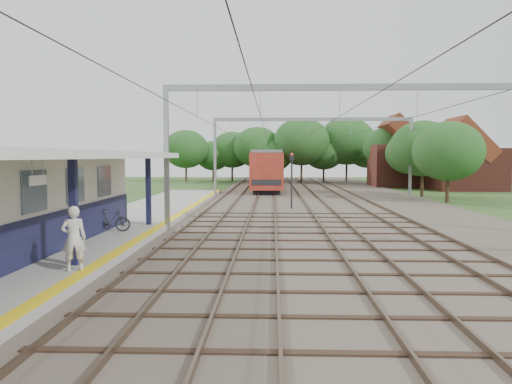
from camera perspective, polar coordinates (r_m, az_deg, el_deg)
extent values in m
plane|color=#2D4C1E|center=(9.40, 1.40, -18.52)|extent=(160.00, 160.00, 0.00)
cube|color=#473D33|center=(39.04, 7.70, -1.21)|extent=(18.00, 90.00, 0.10)
cube|color=gray|center=(24.16, -16.41, -4.29)|extent=(5.00, 52.00, 0.35)
cube|color=yellow|center=(23.52, -11.20, -3.98)|extent=(0.45, 52.00, 0.01)
cube|color=black|center=(17.51, -23.02, -4.68)|extent=(0.06, 18.00, 1.40)
cube|color=slate|center=(17.35, -23.12, 0.23)|extent=(0.05, 16.00, 1.30)
cube|color=black|center=(15.93, -20.12, -2.17)|extent=(0.22, 0.22, 3.20)
cube|color=black|center=(24.48, -12.20, 0.08)|extent=(0.22, 0.22, 3.20)
cube|color=silver|center=(16.66, -26.34, 3.85)|extent=(6.40, 20.00, 0.24)
cube|color=white|center=(14.07, -23.65, 1.24)|extent=(0.06, 0.85, 0.26)
cube|color=brown|center=(39.07, -4.38, -1.00)|extent=(0.07, 88.00, 0.15)
cube|color=brown|center=(38.94, -2.28, -1.01)|extent=(0.07, 88.00, 0.15)
cube|color=brown|center=(38.85, 0.02, -1.02)|extent=(0.07, 88.00, 0.15)
cube|color=brown|center=(38.83, 2.14, -1.02)|extent=(0.07, 88.00, 0.15)
cube|color=brown|center=(38.90, 5.48, -1.03)|extent=(0.07, 88.00, 0.15)
cube|color=brown|center=(39.02, 7.58, -1.03)|extent=(0.07, 88.00, 0.15)
cube|color=brown|center=(39.29, 10.72, -1.03)|extent=(0.07, 88.00, 0.15)
cube|color=brown|center=(39.54, 12.78, -1.03)|extent=(0.07, 88.00, 0.15)
cube|color=gray|center=(24.22, -10.19, 3.73)|extent=(0.22, 0.22, 7.00)
cube|color=gray|center=(24.14, 10.29, 11.70)|extent=(17.00, 0.20, 0.30)
cube|color=gray|center=(43.97, -4.70, 3.90)|extent=(0.22, 0.22, 7.00)
cube|color=gray|center=(45.28, 17.24, 3.73)|extent=(0.22, 0.22, 7.00)
cube|color=gray|center=(43.93, 6.47, 8.26)|extent=(17.00, 0.20, 0.30)
cylinder|color=black|center=(38.89, -3.37, 6.83)|extent=(0.02, 88.00, 0.02)
cylinder|color=black|center=(38.73, 1.09, 6.85)|extent=(0.02, 88.00, 0.02)
cylinder|color=black|center=(38.85, 6.59, 6.82)|extent=(0.02, 88.00, 0.02)
cylinder|color=black|center=(39.30, 11.87, 6.73)|extent=(0.02, 88.00, 0.02)
cylinder|color=#382619|center=(70.44, -6.30, 2.26)|extent=(0.28, 0.28, 2.88)
ellipsoid|color=#163F18|center=(70.42, -6.32, 5.13)|extent=(6.72, 6.72, 5.76)
cylinder|color=#382619|center=(71.83, -1.32, 2.18)|extent=(0.28, 0.28, 2.52)
ellipsoid|color=#163F18|center=(71.80, -1.32, 4.64)|extent=(5.88, 5.88, 5.04)
cylinder|color=#382619|center=(68.73, 3.54, 2.39)|extent=(0.28, 0.28, 3.24)
ellipsoid|color=#163F18|center=(68.73, 3.56, 5.69)|extent=(7.56, 7.56, 6.48)
cylinder|color=#382619|center=(71.16, 8.33, 2.19)|extent=(0.28, 0.28, 2.70)
ellipsoid|color=#163F18|center=(71.13, 8.36, 4.85)|extent=(6.30, 6.30, 5.40)
cylinder|color=#382619|center=(48.91, 19.09, 1.08)|extent=(0.28, 0.28, 2.52)
ellipsoid|color=#163F18|center=(48.86, 19.17, 4.69)|extent=(5.88, 5.88, 5.04)
cylinder|color=#382619|center=(64.47, 15.33, 1.98)|extent=(0.28, 0.28, 2.88)
ellipsoid|color=#163F18|center=(64.44, 15.39, 5.11)|extent=(6.72, 6.72, 5.76)
cube|color=brown|center=(58.56, 22.89, 2.40)|extent=(7.00, 6.00, 4.50)
cube|color=maroon|center=(58.57, 22.98, 5.49)|extent=(4.99, 6.12, 4.99)
cube|color=brown|center=(62.74, 16.66, 2.87)|extent=(8.00, 6.00, 5.00)
cube|color=maroon|center=(62.78, 16.72, 5.97)|extent=(5.52, 6.12, 5.52)
imported|color=silver|center=(15.19, -20.11, -4.99)|extent=(0.80, 0.66, 1.87)
imported|color=black|center=(22.55, -16.30, -3.12)|extent=(1.75, 0.79, 1.02)
cube|color=black|center=(54.76, 1.33, 0.61)|extent=(2.50, 17.88, 0.44)
cube|color=maroon|center=(54.68, 1.33, 2.65)|extent=(3.13, 19.43, 3.44)
cube|color=black|center=(54.67, 1.33, 3.03)|extent=(3.17, 17.88, 0.97)
cube|color=slate|center=(54.67, 1.34, 4.57)|extent=(2.88, 19.43, 0.28)
cube|color=black|center=(74.77, 1.49, 1.53)|extent=(2.50, 17.88, 0.44)
cube|color=maroon|center=(74.71, 1.49, 3.02)|extent=(3.13, 19.43, 3.44)
cube|color=black|center=(74.70, 1.50, 3.31)|extent=(3.17, 17.88, 0.97)
cube|color=slate|center=(74.70, 1.50, 4.43)|extent=(2.88, 19.43, 0.28)
cylinder|color=black|center=(33.80, 4.09, 0.91)|extent=(0.15, 0.15, 3.53)
cube|color=black|center=(33.75, 4.11, 4.07)|extent=(0.30, 0.23, 0.49)
sphere|color=red|center=(33.65, 4.12, 4.33)|extent=(0.12, 0.12, 0.12)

